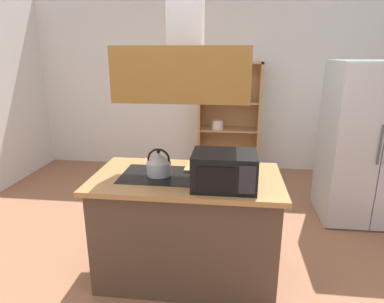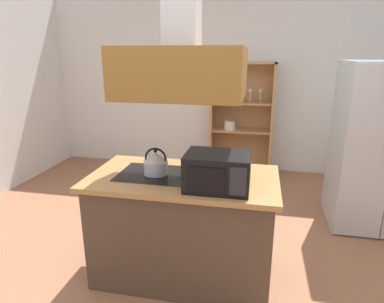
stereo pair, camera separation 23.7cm
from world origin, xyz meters
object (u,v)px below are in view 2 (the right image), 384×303
cutting_board (204,168)px  microwave (218,171)px  dish_cabinet (241,125)px  kettle (156,163)px  refrigerator (381,147)px

cutting_board → microwave: (0.16, -0.39, 0.12)m
dish_cabinet → kettle: bearing=-101.0°
dish_cabinet → kettle: dish_cabinet is taller
dish_cabinet → cutting_board: (-0.16, -2.50, 0.15)m
microwave → dish_cabinet: bearing=90.0°
refrigerator → cutting_board: 2.02m
kettle → microwave: size_ratio=0.47×
refrigerator → cutting_board: refrigerator is taller
kettle → cutting_board: 0.42m
cutting_board → microwave: size_ratio=0.74×
kettle → refrigerator: bearing=31.7°
kettle → cutting_board: size_ratio=0.64×
dish_cabinet → refrigerator: bearing=-42.6°
dish_cabinet → microwave: size_ratio=3.72×
dish_cabinet → cutting_board: dish_cabinet is taller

